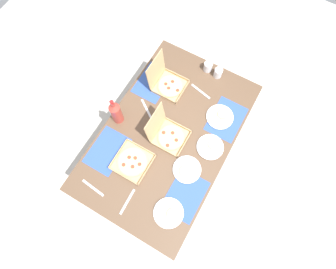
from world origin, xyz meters
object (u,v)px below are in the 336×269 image
Objects in this scene: cup_red at (218,73)px; plate_far_right at (210,147)px; pizza_box_edge_far at (168,134)px; pizza_box_corner_right at (133,162)px; cup_spare at (208,67)px; soda_bottle at (116,112)px; pizza_box_corner_left at (167,83)px; plate_near_right at (220,117)px; plate_near_left at (187,170)px; plate_far_left at (169,213)px.

plate_far_right is at bearing -158.73° from cup_red.
plate_far_right is (0.09, -0.35, -0.04)m from pizza_box_edge_far.
cup_spare is at bearing -6.81° from pizza_box_corner_right.
pizza_box_corner_right is at bearing 157.98° from pizza_box_edge_far.
soda_bottle is (-0.16, 0.79, 0.12)m from plate_far_right.
pizza_box_corner_left reaches higher than plate_near_right.
soda_bottle is at bearing 157.84° from pizza_box_corner_left.
cup_spare is at bearing 16.99° from plate_near_left.
plate_far_right is 0.96× the size of plate_near_right.
plate_far_left is 0.36m from plate_near_left.
pizza_box_edge_far is 0.74m from cup_red.
pizza_box_corner_left reaches higher than pizza_box_corner_right.
pizza_box_corner_left is at bearing 132.09° from cup_red.
soda_bottle is at bearing 49.30° from pizza_box_corner_right.
pizza_box_corner_right is 0.49m from plate_far_left.
cup_spare is (0.32, -0.24, -0.00)m from pizza_box_corner_left.
cup_spare reaches higher than plate_far_right.
plate_near_left is at bearing -138.95° from pizza_box_corner_left.
pizza_box_edge_far reaches higher than plate_far_left.
pizza_box_corner_left is 0.40m from cup_spare.
pizza_box_corner_right reaches higher than plate_far_left.
pizza_box_corner_left is at bearing 41.05° from plate_near_left.
pizza_box_corner_left is 1.26× the size of plate_near_right.
plate_far_right is (-0.33, -0.59, -0.04)m from pizza_box_corner_left.
plate_near_right is at bearing -39.38° from pizza_box_edge_far.
pizza_box_corner_left is 0.79m from plate_near_left.
plate_near_right is at bearing -150.84° from cup_red.
pizza_box_edge_far reaches higher than plate_near_right.
cup_spare is (1.08, -0.13, 0.03)m from pizza_box_corner_right.
plate_near_left is 0.92m from cup_red.
cup_red is at bearing 21.27° from plate_far_right.
plate_far_left is 0.71× the size of soda_bottle.
pizza_box_corner_right reaches higher than plate_near_left.
plate_near_right is 0.72× the size of soda_bottle.
pizza_box_edge_far is 0.48m from plate_near_right.
soda_bottle reaches higher than plate_far_left.
plate_far_right is 0.82m from soda_bottle.
pizza_box_corner_right is (-0.33, 0.13, -0.03)m from pizza_box_edge_far.
soda_bottle is (0.26, 0.31, 0.12)m from pizza_box_corner_right.
pizza_box_corner_right is 1.22× the size of plate_far_left.
cup_spare is at bearing -35.99° from pizza_box_corner_left.
cup_spare is (1.28, 0.32, 0.04)m from plate_far_left.
cup_spare is at bearing 39.86° from plate_near_right.
pizza_box_corner_left is 0.53m from soda_bottle.
plate_near_right is (0.70, -0.44, -0.00)m from pizza_box_corner_right.
plate_far_left is 2.53× the size of cup_spare.
cup_red reaches higher than plate_near_right.
pizza_box_edge_far reaches higher than pizza_box_corner_right.
plate_near_left is (-0.18, -0.27, -0.04)m from pizza_box_edge_far.
plate_far_left is at bearing 176.50° from plate_far_right.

